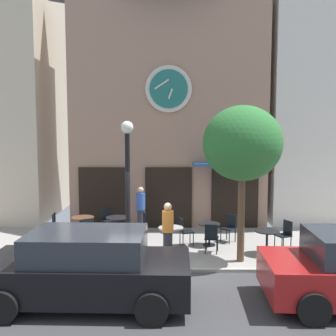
% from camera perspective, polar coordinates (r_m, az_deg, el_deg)
% --- Properties ---
extents(ground_plane, '(27.84, 10.69, 0.13)m').
position_cam_1_polar(ground_plane, '(9.55, -2.75, -17.02)').
color(ground_plane, gray).
extents(clock_building, '(7.52, 3.98, 10.74)m').
position_cam_1_polar(clock_building, '(15.58, -0.02, 12.51)').
color(clock_building, '#9E7A66').
rests_on(clock_building, ground_plane).
extents(neighbor_building_right, '(5.55, 4.19, 14.85)m').
position_cam_1_polar(neighbor_building_right, '(18.01, 23.13, 17.21)').
color(neighbor_building_right, silver).
rests_on(neighbor_building_right, ground_plane).
extents(street_lamp, '(0.36, 0.36, 3.94)m').
position_cam_1_polar(street_lamp, '(10.89, -6.21, -3.16)').
color(street_lamp, black).
rests_on(street_lamp, ground_plane).
extents(street_tree, '(2.18, 1.96, 4.35)m').
position_cam_1_polar(street_tree, '(10.55, 11.07, 3.56)').
color(street_tree, brown).
rests_on(street_tree, ground_plane).
extents(cafe_table_center, '(0.75, 0.75, 0.77)m').
position_cam_1_polar(cafe_table_center, '(13.18, -12.85, -8.12)').
color(cafe_table_center, black).
rests_on(cafe_table_center, ground_plane).
extents(cafe_table_center_right, '(0.79, 0.79, 0.72)m').
position_cam_1_polar(cafe_table_center_right, '(13.17, -7.75, -8.15)').
color(cafe_table_center_right, black).
rests_on(cafe_table_center_right, ground_plane).
extents(cafe_table_leftmost, '(0.77, 0.77, 0.72)m').
position_cam_1_polar(cafe_table_leftmost, '(11.71, 0.32, -9.85)').
color(cafe_table_leftmost, black).
rests_on(cafe_table_leftmost, ground_plane).
extents(cafe_table_center_left, '(0.69, 0.69, 0.72)m').
position_cam_1_polar(cafe_table_center_left, '(12.31, 6.16, -9.27)').
color(cafe_table_center_left, black).
rests_on(cafe_table_center_left, ground_plane).
extents(cafe_table_near_door, '(0.73, 0.73, 0.72)m').
position_cam_1_polar(cafe_table_near_door, '(11.75, 14.60, -10.08)').
color(cafe_table_near_door, black).
rests_on(cafe_table_near_door, ground_plane).
extents(cafe_chair_near_lamp, '(0.56, 0.56, 0.90)m').
position_cam_1_polar(cafe_chair_near_lamp, '(13.90, -9.26, -7.49)').
color(cafe_chair_near_lamp, black).
rests_on(cafe_chair_near_lamp, ground_plane).
extents(cafe_chair_curbside, '(0.47, 0.47, 0.90)m').
position_cam_1_polar(cafe_chair_curbside, '(11.52, 6.46, -10.17)').
color(cafe_chair_curbside, black).
rests_on(cafe_chair_curbside, ground_plane).
extents(cafe_chair_mid_row, '(0.43, 0.43, 0.90)m').
position_cam_1_polar(cafe_chair_mid_row, '(13.38, -16.53, -8.15)').
color(cafe_chair_mid_row, black).
rests_on(cafe_chair_mid_row, ground_plane).
extents(cafe_chair_right_end, '(0.49, 0.49, 0.90)m').
position_cam_1_polar(cafe_chair_right_end, '(12.20, 2.35, -9.25)').
color(cafe_chair_right_end, black).
rests_on(cafe_chair_right_end, ground_plane).
extents(cafe_chair_by_entrance, '(0.52, 0.52, 0.90)m').
position_cam_1_polar(cafe_chair_by_entrance, '(12.36, 17.16, -9.30)').
color(cafe_chair_by_entrance, black).
rests_on(cafe_chair_by_entrance, ground_plane).
extents(cafe_chair_facing_street, '(0.57, 0.57, 0.90)m').
position_cam_1_polar(cafe_chair_facing_street, '(12.82, 9.17, -8.59)').
color(cafe_chair_facing_street, black).
rests_on(cafe_chair_facing_street, ground_plane).
extents(cafe_chair_under_awning, '(0.47, 0.47, 0.90)m').
position_cam_1_polar(cafe_chair_under_awning, '(13.05, -4.09, -8.28)').
color(cafe_chair_under_awning, black).
rests_on(cafe_chair_under_awning, ground_plane).
extents(cafe_chair_left_end, '(0.54, 0.54, 0.90)m').
position_cam_1_polar(cafe_chair_left_end, '(12.44, -12.20, -9.08)').
color(cafe_chair_left_end, black).
rests_on(cafe_chair_left_end, ground_plane).
extents(pedestrian_orange, '(0.38, 0.38, 1.67)m').
position_cam_1_polar(pedestrian_orange, '(10.67, -0.14, -9.54)').
color(pedestrian_orange, '#2D2D38').
rests_on(pedestrian_orange, ground_plane).
extents(pedestrian_blue, '(0.37, 0.37, 1.67)m').
position_cam_1_polar(pedestrian_blue, '(13.66, -4.24, -6.23)').
color(pedestrian_blue, '#2D2D38').
rests_on(pedestrian_blue, ground_plane).
extents(parked_car_black, '(4.35, 2.12, 1.55)m').
position_cam_1_polar(parked_car_black, '(8.42, -12.13, -14.57)').
color(parked_car_black, black).
rests_on(parked_car_black, ground_plane).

